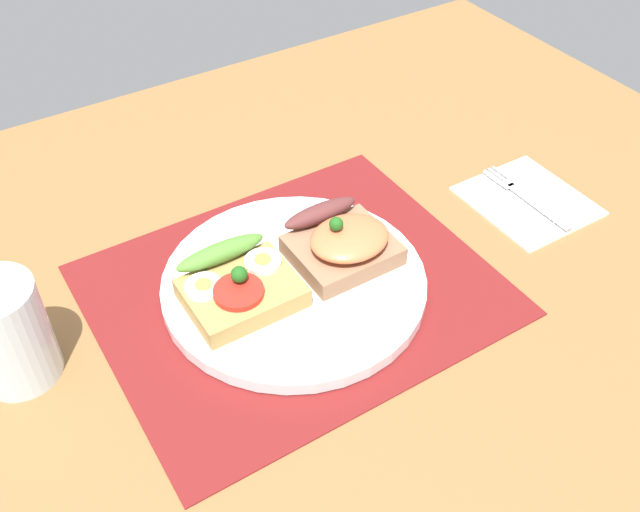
{
  "coord_description": "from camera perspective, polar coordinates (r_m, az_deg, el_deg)",
  "views": [
    {
      "loc": [
        -24.7,
        -44.18,
        51.13
      ],
      "look_at": [
        3.0,
        0.0,
        3.18
      ],
      "focal_mm": 40.63,
      "sensor_mm": 36.0,
      "label": 1
    }
  ],
  "objects": [
    {
      "name": "sandwich_salmon",
      "position": [
        0.72,
        1.89,
        1.03
      ],
      "size": [
        9.84,
        9.98,
        5.49
      ],
      "color": "#8F6649",
      "rests_on": "plate"
    },
    {
      "name": "fork",
      "position": [
        0.85,
        15.78,
        4.61
      ],
      "size": [
        1.62,
        12.94,
        0.32
      ],
      "color": "#B7B7BC",
      "rests_on": "napkin"
    },
    {
      "name": "plate",
      "position": [
        0.71,
        -2.05,
        -2.16
      ],
      "size": [
        25.98,
        25.98,
        1.38
      ],
      "primitive_type": "cylinder",
      "color": "white",
      "rests_on": "placemat"
    },
    {
      "name": "napkin",
      "position": [
        0.86,
        16.04,
        4.27
      ],
      "size": [
        12.07,
        13.09,
        0.6
      ],
      "primitive_type": "cube",
      "color": "white",
      "rests_on": "ground_plane"
    },
    {
      "name": "drinking_glass",
      "position": [
        0.67,
        -23.4,
        -5.6
      ],
      "size": [
        6.97,
        6.97,
        10.13
      ],
      "primitive_type": "cylinder",
      "color": "silver",
      "rests_on": "ground_plane"
    },
    {
      "name": "sandwich_egg_tomato",
      "position": [
        0.68,
        -6.37,
        -2.44
      ],
      "size": [
        10.42,
        9.71,
        4.25
      ],
      "color": "#A68447",
      "rests_on": "plate"
    },
    {
      "name": "ground_plane",
      "position": [
        0.73,
        -2.0,
        -3.6
      ],
      "size": [
        120.0,
        90.0,
        3.2
      ],
      "primitive_type": "cube",
      "color": "brown"
    },
    {
      "name": "placemat",
      "position": [
        0.72,
        -2.03,
        -2.64
      ],
      "size": [
        37.8,
        31.44,
        0.3
      ],
      "primitive_type": "cube",
      "color": "maroon",
      "rests_on": "ground_plane"
    }
  ]
}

